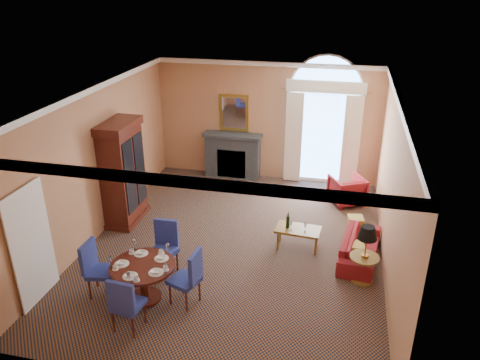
% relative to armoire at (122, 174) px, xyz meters
% --- Properties ---
extents(ground, '(7.50, 7.50, 0.00)m').
position_rel_armoire_xyz_m(ground, '(2.72, -0.57, -1.14)').
color(ground, '#111E36').
rests_on(ground, ground).
extents(room_envelope, '(6.04, 7.52, 3.45)m').
position_rel_armoire_xyz_m(room_envelope, '(2.69, 0.09, 1.37)').
color(room_envelope, tan).
rests_on(room_envelope, ground).
extents(armoire, '(0.68, 1.20, 2.37)m').
position_rel_armoire_xyz_m(armoire, '(0.00, 0.00, 0.00)').
color(armoire, '#3C140D').
rests_on(armoire, ground).
extents(dining_table, '(1.12, 1.13, 0.91)m').
position_rel_armoire_xyz_m(dining_table, '(1.59, -2.62, -0.60)').
color(dining_table, '#3C140D').
rests_on(dining_table, ground).
extents(dining_chair_north, '(0.59, 0.59, 1.03)m').
position_rel_armoire_xyz_m(dining_chair_north, '(1.62, -1.69, -0.55)').
color(dining_chair_north, navy).
rests_on(dining_chair_north, ground).
extents(dining_chair_south, '(0.52, 0.52, 1.03)m').
position_rel_armoire_xyz_m(dining_chair_south, '(1.65, -3.46, -0.55)').
color(dining_chair_south, navy).
rests_on(dining_chair_south, ground).
extents(dining_chair_east, '(0.59, 0.59, 1.03)m').
position_rel_armoire_xyz_m(dining_chair_east, '(2.41, -2.55, -0.55)').
color(dining_chair_east, navy).
rests_on(dining_chair_east, ground).
extents(dining_chair_west, '(0.53, 0.53, 1.03)m').
position_rel_armoire_xyz_m(dining_chair_west, '(0.70, -2.65, -0.55)').
color(dining_chair_west, navy).
rests_on(dining_chair_west, ground).
extents(sofa, '(0.89, 1.78, 0.50)m').
position_rel_armoire_xyz_m(sofa, '(5.27, -0.47, -0.89)').
color(sofa, maroon).
rests_on(sofa, ground).
extents(armchair, '(1.03, 1.04, 0.71)m').
position_rel_armoire_xyz_m(armchair, '(4.96, 2.00, -0.79)').
color(armchair, maroon).
rests_on(armchair, ground).
extents(coffee_table, '(0.96, 0.58, 0.82)m').
position_rel_armoire_xyz_m(coffee_table, '(4.00, -0.37, -0.71)').
color(coffee_table, olive).
rests_on(coffee_table, ground).
extents(side_table, '(0.54, 0.54, 1.14)m').
position_rel_armoire_xyz_m(side_table, '(5.32, -1.25, -0.40)').
color(side_table, olive).
rests_on(side_table, ground).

